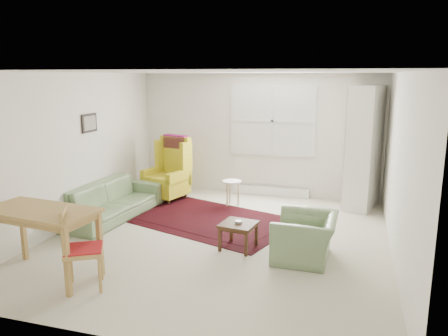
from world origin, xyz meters
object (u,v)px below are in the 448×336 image
(cabinet, at_px, (364,148))
(desk, at_px, (43,243))
(stool, at_px, (232,193))
(sofa, at_px, (112,194))
(wingback_chair, at_px, (166,168))
(desk_chair, at_px, (84,248))
(armchair, at_px, (305,233))
(coffee_table, at_px, (238,236))

(cabinet, bearing_deg, desk, -116.46)
(stool, height_order, desk, desk)
(stool, bearing_deg, sofa, -143.95)
(cabinet, relative_size, desk, 1.65)
(sofa, xyz_separation_m, wingback_chair, (0.45, 1.32, 0.21))
(cabinet, xyz_separation_m, desk, (-3.79, -4.17, -0.70))
(sofa, xyz_separation_m, cabinet, (4.20, 1.88, 0.71))
(desk, height_order, desk_chair, desk_chair)
(desk, bearing_deg, stool, 68.78)
(sofa, xyz_separation_m, armchair, (3.44, -0.81, -0.07))
(stool, bearing_deg, armchair, -52.58)
(sofa, relative_size, armchair, 2.28)
(armchair, distance_m, desk, 3.37)
(coffee_table, xyz_separation_m, stool, (-0.68, 2.07, 0.05))
(cabinet, height_order, desk, cabinet)
(sofa, relative_size, desk, 1.54)
(coffee_table, relative_size, stool, 0.99)
(coffee_table, distance_m, desk_chair, 2.20)
(sofa, height_order, coffee_table, sofa)
(armchair, relative_size, desk_chair, 0.95)
(wingback_chair, relative_size, cabinet, 0.56)
(sofa, relative_size, wingback_chair, 1.67)
(wingback_chair, xyz_separation_m, desk, (-0.04, -3.61, -0.20))
(stool, relative_size, desk, 0.35)
(armchair, relative_size, coffee_table, 1.95)
(armchair, height_order, desk_chair, desk_chair)
(sofa, relative_size, cabinet, 0.93)
(desk_chair, bearing_deg, stool, -40.87)
(wingback_chair, height_order, stool, wingback_chair)
(armchair, height_order, cabinet, cabinet)
(armchair, xyz_separation_m, coffee_table, (-0.95, 0.06, -0.17))
(coffee_table, bearing_deg, cabinet, 56.96)
(sofa, bearing_deg, coffee_table, -101.05)
(coffee_table, relative_size, desk, 0.35)
(sofa, distance_m, wingback_chair, 1.41)
(stool, bearing_deg, wingback_chair, -179.94)
(desk, bearing_deg, coffee_table, 36.57)
(wingback_chair, bearing_deg, desk, -75.17)
(coffee_table, distance_m, cabinet, 3.28)
(sofa, height_order, desk_chair, desk_chair)
(armchair, bearing_deg, sofa, -102.01)
(stool, distance_m, desk, 3.88)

